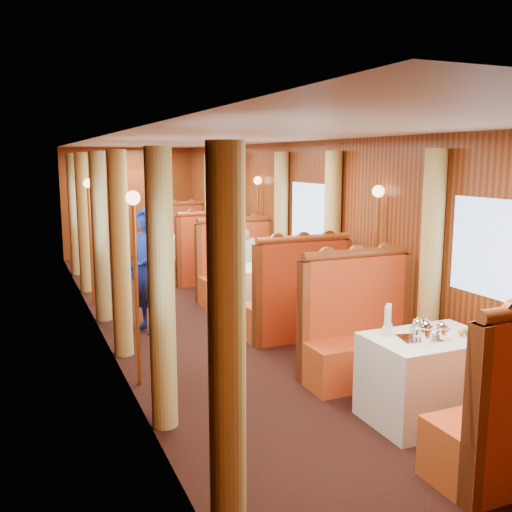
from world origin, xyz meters
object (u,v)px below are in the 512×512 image
teapot_left (425,334)px  rose_vase_mid (267,254)px  passenger (244,258)px  teapot_back (417,330)px  banquette_mid_fwd (297,305)px  rose_vase_far (193,227)px  banquette_near_aft (362,339)px  tea_tray (420,339)px  banquette_far_aft (179,245)px  steward (147,271)px  table_mid (264,292)px  table_far (193,254)px  banquette_mid_aft (238,275)px  banquette_far_fwd (209,260)px  table_near (428,378)px  teapot_right (442,333)px  fruit_plate (466,335)px

teapot_left → rose_vase_mid: (0.19, 3.63, 0.10)m
passenger → teapot_back: bearing=-91.4°
banquette_mid_fwd → rose_vase_far: 4.53m
banquette_near_aft → tea_tray: banquette_near_aft is taller
banquette_far_aft → steward: bearing=-110.2°
table_mid → passenger: bearing=90.0°
teapot_back → rose_vase_far: 6.94m
banquette_near_aft → banquette_far_aft: 7.00m
passenger → teapot_left: bearing=-92.1°
table_mid → table_far: size_ratio=1.00×
banquette_mid_aft → banquette_far_fwd: size_ratio=1.00×
table_near → tea_tray: 0.41m
teapot_right → passenger: passenger is taller
table_near → rose_vase_far: 7.01m
table_mid → tea_tray: tea_tray is taller
table_mid → teapot_left: 3.66m
banquette_far_fwd → rose_vase_far: 1.12m
banquette_near_aft → banquette_far_aft: (0.00, 7.00, 0.00)m
table_far → fruit_plate: (0.28, -7.13, 0.39)m
banquette_near_aft → teapot_right: (0.01, -1.14, 0.39)m
table_far → teapot_right: (0.01, -7.13, 0.44)m
teapot_right → tea_tray: bearing=147.6°
table_mid → fruit_plate: bearing=-85.6°
table_mid → banquette_far_fwd: banquette_far_fwd is taller
table_far → steward: steward is taller
table_mid → table_far: 3.50m
teapot_left → steward: (-1.51, 3.62, -0.01)m
banquette_mid_aft → table_mid: bearing=-90.0°
banquette_mid_fwd → steward: steward is taller
banquette_far_fwd → teapot_right: size_ratio=8.55×
banquette_mid_fwd → banquette_far_fwd: 3.50m
banquette_mid_fwd → table_far: bearing=90.0°
table_near → teapot_right: size_ratio=6.70×
banquette_mid_aft → tea_tray: (-0.13, -4.54, 0.33)m
banquette_far_fwd → rose_vase_mid: banquette_far_fwd is taller
banquette_far_aft → steward: (-1.67, -4.52, 0.39)m
teapot_right → teapot_back: 0.21m
table_far → tea_tray: size_ratio=3.09×
teapot_left → table_near: bearing=60.2°
banquette_far_fwd → rose_vase_mid: 2.54m
teapot_left → teapot_right: size_ratio=1.19×
rose_vase_far → banquette_far_fwd: bearing=-90.3°
teapot_right → steward: size_ratio=0.10×
banquette_mid_fwd → teapot_left: bearing=-93.5°
banquette_mid_fwd → banquette_far_aft: (0.00, 5.53, 0.00)m
teapot_right → rose_vase_mid: size_ratio=0.44×
banquette_near_aft → banquette_mid_aft: (0.00, 3.50, 0.00)m
table_mid → banquette_far_aft: banquette_far_aft is taller
table_near → banquette_near_aft: (0.00, 1.01, 0.05)m
banquette_mid_aft → rose_vase_far: 2.52m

